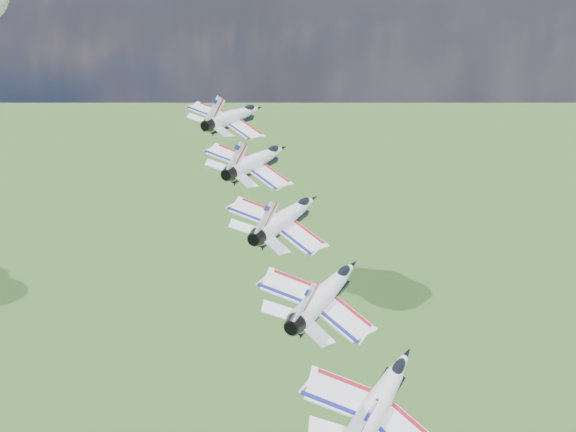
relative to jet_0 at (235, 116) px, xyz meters
The scene contains 5 objects.
jet_0 is the anchor object (origin of this frame).
jet_1 12.27m from the jet_0, 43.78° to the right, with size 10.40×15.41×4.60m, color white, non-canonical shape.
jet_2 24.53m from the jet_0, 43.78° to the right, with size 10.40×15.41×4.60m, color white, non-canonical shape.
jet_3 36.80m from the jet_0, 43.78° to the right, with size 10.40×15.41×4.60m, color white, non-canonical shape.
jet_4 49.07m from the jet_0, 43.78° to the right, with size 10.40×15.41×4.60m, color white, non-canonical shape.
Camera 1 is at (48.67, -71.68, 174.40)m, focal length 40.00 mm.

